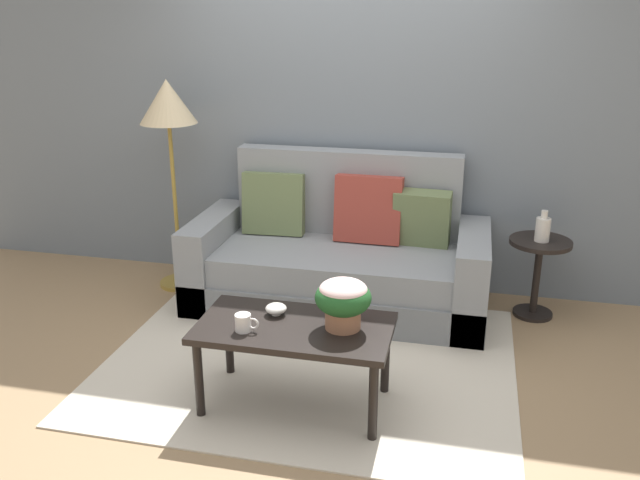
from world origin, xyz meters
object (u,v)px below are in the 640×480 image
coffee_mug (244,323)px  snack_bowl (276,309)px  couch (340,260)px  side_table (538,264)px  table_vase (543,229)px  potted_plant (343,299)px  floor_lamp (168,114)px  coffee_table (294,335)px

coffee_mug → snack_bowl: (0.11, 0.22, -0.01)m
couch → side_table: size_ratio=3.72×
coffee_mug → snack_bowl: bearing=64.3°
snack_bowl → table_vase: 1.97m
snack_bowl → couch: bearing=85.3°
potted_plant → snack_bowl: bearing=169.5°
floor_lamp → table_vase: floor_lamp is taller
couch → potted_plant: size_ratio=7.10×
coffee_table → table_vase: 1.96m
couch → floor_lamp: bearing=178.1°
table_vase → couch: bearing=-176.7°
couch → coffee_mug: bearing=-98.1°
floor_lamp → snack_bowl: bearing=-47.9°
floor_lamp → coffee_table: bearing=-47.0°
side_table → coffee_mug: coffee_mug is taller
snack_bowl → side_table: bearing=42.5°
side_table → floor_lamp: size_ratio=0.36×
couch → floor_lamp: size_ratio=1.32×
couch → snack_bowl: (-0.10, -1.24, 0.18)m
floor_lamp → coffee_mug: (1.05, -1.50, -0.79)m
coffee_table → snack_bowl: 0.18m
coffee_table → coffee_mug: 0.28m
floor_lamp → potted_plant: floor_lamp is taller
couch → coffee_table: bearing=-88.9°
table_vase → side_table: bearing=93.6°
side_table → table_vase: 0.26m
floor_lamp → potted_plant: size_ratio=5.37×
side_table → potted_plant: bearing=-127.4°
coffee_table → table_vase: (1.33, 1.42, 0.22)m
snack_bowl → table_vase: size_ratio=0.54×
potted_plant → coffee_table: bearing=-173.7°
side_table → coffee_table: bearing=-132.8°
coffee_table → floor_lamp: (-1.29, 1.38, 0.89)m
potted_plant → coffee_mug: bearing=-163.0°
coffee_table → coffee_mug: (-0.23, -0.12, 0.10)m
couch → side_table: couch is taller
couch → potted_plant: bearing=-78.0°
table_vase → potted_plant: bearing=-127.8°
floor_lamp → table_vase: size_ratio=7.33×
potted_plant → table_vase: size_ratio=1.36×
potted_plant → side_table: bearing=52.6°
potted_plant → snack_bowl: 0.41m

